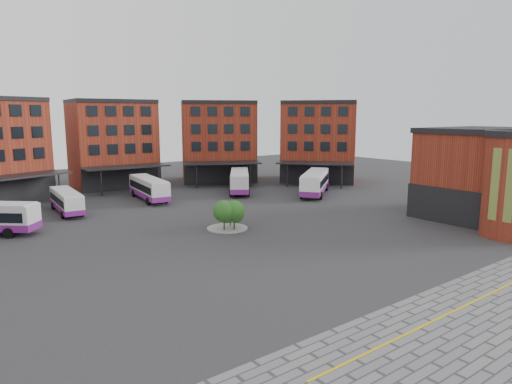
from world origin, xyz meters
TOP-DOWN VIEW (x-y plane):
  - ground at (0.00, 0.00)m, footprint 160.00×160.00m
  - yellow_line at (2.00, -14.00)m, footprint 26.00×0.15m
  - main_building at (-4.77, 38.25)m, footprint 94.14×42.48m
  - east_building at (28.70, -3.06)m, footprint 17.40×15.40m
  - tree_island at (1.91, 11.41)m, footprint 4.40×4.40m
  - bus_c at (-9.44, 30.92)m, footprint 3.07×10.13m
  - bus_d at (2.44, 32.88)m, footprint 4.04×11.62m
  - bus_e at (16.72, 30.52)m, footprint 9.21×11.38m
  - bus_f at (24.59, 21.64)m, footprint 11.64×10.00m

SIDE VIEW (x-z plane):
  - ground at x=0.00m, z-range 0.00..0.00m
  - yellow_line at x=2.00m, z-range 0.02..0.04m
  - bus_c at x=-9.44m, z-range 0.12..2.93m
  - bus_d at x=2.44m, z-range 0.13..3.34m
  - bus_e at x=16.72m, z-range 0.14..3.53m
  - tree_island at x=1.91m, z-range 0.22..3.51m
  - bus_f at x=24.59m, z-range 0.15..3.68m
  - east_building at x=28.70m, z-range -0.01..10.59m
  - main_building at x=-4.77m, z-range -0.07..14.53m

